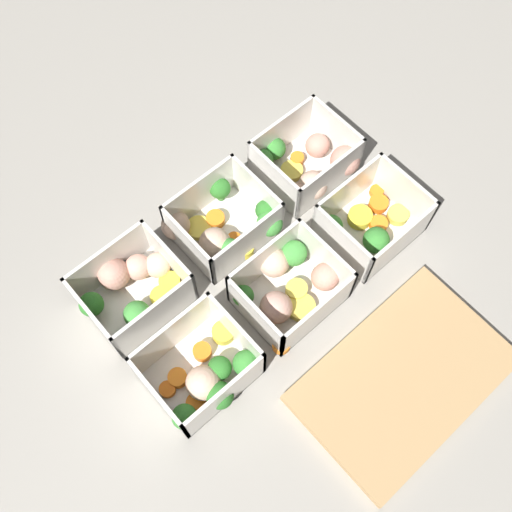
# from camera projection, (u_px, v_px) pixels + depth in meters

# --- Properties ---
(ground_plane) EXTENTS (4.00, 4.00, 0.00)m
(ground_plane) POSITION_uv_depth(u_px,v_px,m) (256.00, 264.00, 0.88)
(ground_plane) COLOR gray
(container_near_left) EXTENTS (0.15, 0.14, 0.08)m
(container_near_left) POSITION_uv_depth(u_px,v_px,m) (307.00, 164.00, 0.92)
(container_near_left) COLOR silver
(container_near_left) RESTS_ON ground_plane
(container_near_center) EXTENTS (0.16, 0.14, 0.08)m
(container_near_center) POSITION_uv_depth(u_px,v_px,m) (223.00, 226.00, 0.87)
(container_near_center) COLOR silver
(container_near_center) RESTS_ON ground_plane
(container_near_right) EXTENTS (0.14, 0.13, 0.08)m
(container_near_right) POSITION_uv_depth(u_px,v_px,m) (132.00, 287.00, 0.83)
(container_near_right) COLOR silver
(container_near_right) RESTS_ON ground_plane
(container_far_left) EXTENTS (0.14, 0.11, 0.08)m
(container_far_left) POSITION_uv_depth(u_px,v_px,m) (369.00, 223.00, 0.88)
(container_far_left) COLOR silver
(container_far_left) RESTS_ON ground_plane
(container_far_center) EXTENTS (0.15, 0.14, 0.08)m
(container_far_center) POSITION_uv_depth(u_px,v_px,m) (288.00, 286.00, 0.83)
(container_far_center) COLOR silver
(container_far_center) RESTS_ON ground_plane
(container_far_right) EXTENTS (0.15, 0.12, 0.08)m
(container_far_right) POSITION_uv_depth(u_px,v_px,m) (206.00, 374.00, 0.78)
(container_far_right) COLOR silver
(container_far_right) RESTS_ON ground_plane
(cutting_board) EXTENTS (0.28, 0.18, 0.02)m
(cutting_board) POSITION_uv_depth(u_px,v_px,m) (403.00, 378.00, 0.80)
(cutting_board) COLOR tan
(cutting_board) RESTS_ON ground_plane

